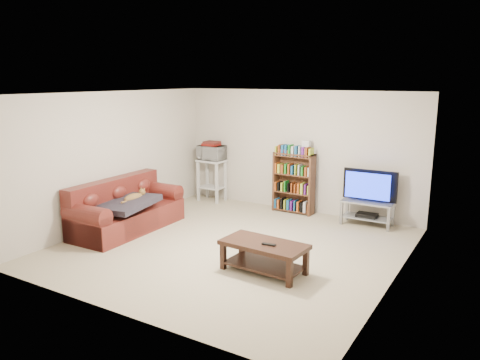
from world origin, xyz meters
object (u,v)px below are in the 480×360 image
Objects in this scene: sofa at (124,212)px; bookshelf at (294,182)px; coffee_table at (264,251)px; tv_stand at (367,209)px.

bookshelf reaches higher than sofa.
sofa is 1.74× the size of coffee_table.
coffee_table is 3.05m from bookshelf.
coffee_table is 1.32× the size of tv_stand.
sofa is 1.76× the size of bookshelf.
tv_stand is (3.62, 2.42, -0.01)m from sofa.
coffee_table is at bearing -71.33° from bookshelf.
bookshelf is at bearing 110.54° from coffee_table.
tv_stand is 1.54m from bookshelf.
sofa is at bearing -147.34° from tv_stand.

